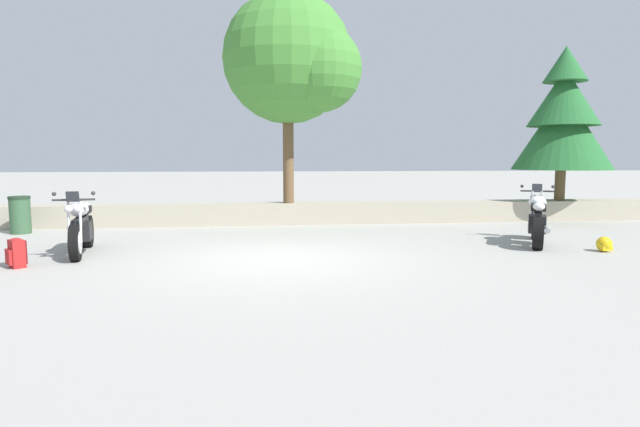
{
  "coord_description": "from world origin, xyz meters",
  "views": [
    {
      "loc": [
        -0.27,
        -8.6,
        1.72
      ],
      "look_at": [
        0.89,
        1.2,
        0.65
      ],
      "focal_mm": 28.64,
      "sensor_mm": 36.0,
      "label": 1
    }
  ],
  "objects_px": {
    "motorcycle_white_centre": "(537,220)",
    "rider_backpack": "(16,252)",
    "rider_helmet": "(604,244)",
    "motorcycle_silver_near_left": "(81,227)",
    "trash_bin": "(20,215)",
    "pine_tree_mid_left": "(563,118)",
    "leafy_tree_far_left": "(294,61)"
  },
  "relations": [
    {
      "from": "motorcycle_white_centre",
      "to": "rider_backpack",
      "type": "bearing_deg",
      "value": -172.92
    },
    {
      "from": "motorcycle_white_centre",
      "to": "rider_helmet",
      "type": "height_order",
      "value": "motorcycle_white_centre"
    },
    {
      "from": "motorcycle_silver_near_left",
      "to": "trash_bin",
      "type": "height_order",
      "value": "motorcycle_silver_near_left"
    },
    {
      "from": "rider_helmet",
      "to": "pine_tree_mid_left",
      "type": "xyz_separation_m",
      "value": [
        2.02,
        4.74,
        2.69
      ]
    },
    {
      "from": "motorcycle_silver_near_left",
      "to": "pine_tree_mid_left",
      "type": "xyz_separation_m",
      "value": [
        11.55,
        3.83,
        2.34
      ]
    },
    {
      "from": "leafy_tree_far_left",
      "to": "trash_bin",
      "type": "bearing_deg",
      "value": -171.53
    },
    {
      "from": "motorcycle_silver_near_left",
      "to": "rider_backpack",
      "type": "distance_m",
      "value": 1.28
    },
    {
      "from": "motorcycle_silver_near_left",
      "to": "leafy_tree_far_left",
      "type": "relative_size",
      "value": 0.38
    },
    {
      "from": "motorcycle_white_centre",
      "to": "trash_bin",
      "type": "relative_size",
      "value": 2.2
    },
    {
      "from": "motorcycle_silver_near_left",
      "to": "trash_bin",
      "type": "relative_size",
      "value": 2.39
    },
    {
      "from": "trash_bin",
      "to": "motorcycle_silver_near_left",
      "type": "bearing_deg",
      "value": -51.21
    },
    {
      "from": "leafy_tree_far_left",
      "to": "pine_tree_mid_left",
      "type": "xyz_separation_m",
      "value": [
        7.43,
        0.07,
        -1.36
      ]
    },
    {
      "from": "rider_backpack",
      "to": "motorcycle_silver_near_left",
      "type": "bearing_deg",
      "value": 60.2
    },
    {
      "from": "leafy_tree_far_left",
      "to": "rider_backpack",
      "type": "bearing_deg",
      "value": -134.45
    },
    {
      "from": "rider_backpack",
      "to": "leafy_tree_far_left",
      "type": "relative_size",
      "value": 0.09
    },
    {
      "from": "rider_helmet",
      "to": "pine_tree_mid_left",
      "type": "distance_m",
      "value": 5.81
    },
    {
      "from": "motorcycle_white_centre",
      "to": "pine_tree_mid_left",
      "type": "height_order",
      "value": "pine_tree_mid_left"
    },
    {
      "from": "leafy_tree_far_left",
      "to": "trash_bin",
      "type": "height_order",
      "value": "leafy_tree_far_left"
    },
    {
      "from": "motorcycle_silver_near_left",
      "to": "rider_backpack",
      "type": "height_order",
      "value": "motorcycle_silver_near_left"
    },
    {
      "from": "rider_helmet",
      "to": "rider_backpack",
      "type": "bearing_deg",
      "value": -179.0
    },
    {
      "from": "trash_bin",
      "to": "rider_helmet",
      "type": "bearing_deg",
      "value": -17.49
    },
    {
      "from": "leafy_tree_far_left",
      "to": "motorcycle_silver_near_left",
      "type": "bearing_deg",
      "value": -137.71
    },
    {
      "from": "rider_backpack",
      "to": "motorcycle_white_centre",
      "type": "bearing_deg",
      "value": 7.08
    },
    {
      "from": "motorcycle_silver_near_left",
      "to": "rider_backpack",
      "type": "relative_size",
      "value": 4.37
    },
    {
      "from": "motorcycle_white_centre",
      "to": "leafy_tree_far_left",
      "type": "distance_m",
      "value": 6.98
    },
    {
      "from": "motorcycle_silver_near_left",
      "to": "motorcycle_white_centre",
      "type": "bearing_deg",
      "value": 0.52
    },
    {
      "from": "motorcycle_white_centre",
      "to": "rider_helmet",
      "type": "relative_size",
      "value": 6.77
    },
    {
      "from": "motorcycle_white_centre",
      "to": "leafy_tree_far_left",
      "type": "xyz_separation_m",
      "value": [
        -4.64,
        3.67,
        3.7
      ]
    },
    {
      "from": "motorcycle_white_centre",
      "to": "pine_tree_mid_left",
      "type": "distance_m",
      "value": 5.23
    },
    {
      "from": "leafy_tree_far_left",
      "to": "trash_bin",
      "type": "xyz_separation_m",
      "value": [
        -6.38,
        -0.95,
        -3.75
      ]
    },
    {
      "from": "motorcycle_silver_near_left",
      "to": "trash_bin",
      "type": "bearing_deg",
      "value": 128.79
    },
    {
      "from": "motorcycle_silver_near_left",
      "to": "rider_backpack",
      "type": "bearing_deg",
      "value": -119.8
    }
  ]
}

